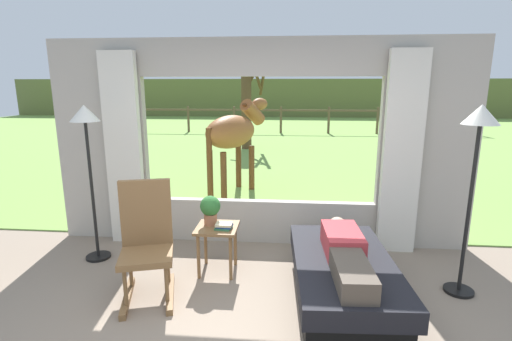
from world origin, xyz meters
name	(u,v)px	position (x,y,z in m)	size (l,w,h in m)	color
back_wall_with_window	(259,147)	(0.00, 2.26, 1.25)	(5.20, 0.12, 2.55)	#ADA599
curtain_panel_left	(124,151)	(-1.69, 2.12, 1.20)	(0.44, 0.10, 2.40)	silver
curtain_panel_right	(402,155)	(1.69, 2.12, 1.20)	(0.44, 0.10, 2.40)	silver
outdoor_pasture_lawn	(280,135)	(0.00, 13.16, 0.01)	(36.00, 21.68, 0.02)	#759E47
distant_hill_ridge	(284,98)	(0.00, 23.00, 1.20)	(36.00, 2.00, 2.40)	#606837
recliner_sofa	(343,278)	(0.90, 0.94, 0.22)	(0.98, 1.74, 0.42)	black
reclining_person	(345,251)	(0.90, 0.89, 0.52)	(0.37, 1.44, 0.22)	#B23338
rocking_chair	(147,241)	(-0.97, 0.89, 0.55)	(0.63, 0.78, 1.12)	brown
side_table	(217,235)	(-0.38, 1.39, 0.43)	(0.44, 0.44, 0.52)	brown
potted_plant	(210,208)	(-0.46, 1.45, 0.70)	(0.22, 0.22, 0.32)	#9E6042
book_stack	(224,226)	(-0.30, 1.33, 0.55)	(0.19, 0.17, 0.06)	#337247
floor_lamp_left	(87,136)	(-1.86, 1.59, 1.45)	(0.32, 0.32, 1.79)	black
floor_lamp_right	(478,144)	(2.07, 1.17, 1.48)	(0.32, 0.32, 1.83)	black
horse	(234,132)	(-0.65, 4.50, 1.16)	(1.22, 1.73, 1.73)	brown
pasture_tree	(247,98)	(-0.96, 9.57, 1.61)	(1.16, 1.20, 3.03)	#4C3823
pasture_fence_line	(281,116)	(0.00, 13.72, 0.74)	(16.10, 0.10, 1.10)	brown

